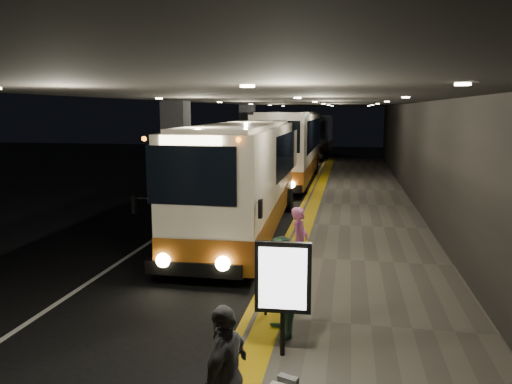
% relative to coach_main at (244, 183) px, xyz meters
% --- Properties ---
extents(ground, '(90.00, 90.00, 0.00)m').
position_rel_coach_main_xyz_m(ground, '(-0.85, -3.92, -1.71)').
color(ground, black).
extents(lane_line_white, '(0.12, 50.00, 0.01)m').
position_rel_coach_main_xyz_m(lane_line_white, '(-2.65, 1.08, -1.70)').
color(lane_line_white, silver).
rests_on(lane_line_white, ground).
extents(kerb_stripe_yellow, '(0.18, 50.00, 0.01)m').
position_rel_coach_main_xyz_m(kerb_stripe_yellow, '(1.50, 1.08, -1.70)').
color(kerb_stripe_yellow, gold).
rests_on(kerb_stripe_yellow, ground).
extents(sidewalk, '(4.50, 50.00, 0.15)m').
position_rel_coach_main_xyz_m(sidewalk, '(3.90, 1.08, -1.63)').
color(sidewalk, '#514C44').
rests_on(sidewalk, ground).
extents(tactile_strip, '(0.50, 50.00, 0.01)m').
position_rel_coach_main_xyz_m(tactile_strip, '(2.00, 1.08, -1.55)').
color(tactile_strip, gold).
rests_on(tactile_strip, sidewalk).
extents(terminal_wall, '(0.10, 50.00, 6.00)m').
position_rel_coach_main_xyz_m(terminal_wall, '(6.15, 1.08, 1.29)').
color(terminal_wall, black).
rests_on(terminal_wall, ground).
extents(support_columns, '(0.80, 24.80, 4.40)m').
position_rel_coach_main_xyz_m(support_columns, '(-2.35, 0.08, 0.49)').
color(support_columns, black).
rests_on(support_columns, ground).
extents(canopy, '(9.00, 50.00, 0.40)m').
position_rel_coach_main_xyz_m(canopy, '(1.65, 1.08, 2.89)').
color(canopy, black).
rests_on(canopy, support_columns).
extents(coach_main, '(2.81, 11.49, 3.56)m').
position_rel_coach_main_xyz_m(coach_main, '(0.00, 0.00, 0.00)').
color(coach_main, beige).
rests_on(coach_main, ground).
extents(coach_second, '(2.62, 12.33, 3.87)m').
position_rel_coach_main_xyz_m(coach_second, '(0.13, 12.29, 0.15)').
color(coach_second, beige).
rests_on(coach_second, ground).
extents(coach_third, '(2.97, 11.25, 3.50)m').
position_rel_coach_main_xyz_m(coach_third, '(0.25, 28.85, -0.03)').
color(coach_third, beige).
rests_on(coach_third, ground).
extents(passenger_boarding, '(0.51, 0.68, 1.68)m').
position_rel_coach_main_xyz_m(passenger_boarding, '(2.31, -4.53, -0.72)').
color(passenger_boarding, '#C75D98').
rests_on(passenger_boarding, sidewalk).
extents(passenger_waiting_green, '(0.80, 1.00, 1.79)m').
position_rel_coach_main_xyz_m(passenger_waiting_green, '(2.29, -7.85, -0.66)').
color(passenger_waiting_green, '#427754').
rests_on(passenger_waiting_green, sidewalk).
extents(passenger_waiting_grey, '(0.72, 1.10, 1.73)m').
position_rel_coach_main_xyz_m(passenger_waiting_grey, '(2.05, -10.77, -0.69)').
color(passenger_waiting_grey, '#525258').
rests_on(passenger_waiting_grey, sidewalk).
extents(info_sign, '(0.90, 0.16, 1.90)m').
position_rel_coach_main_xyz_m(info_sign, '(2.43, -8.52, -0.27)').
color(info_sign, black).
rests_on(info_sign, sidewalk).
extents(stanchion_post, '(0.05, 0.05, 1.12)m').
position_rel_coach_main_xyz_m(stanchion_post, '(1.90, -7.00, -1.00)').
color(stanchion_post, black).
rests_on(stanchion_post, sidewalk).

